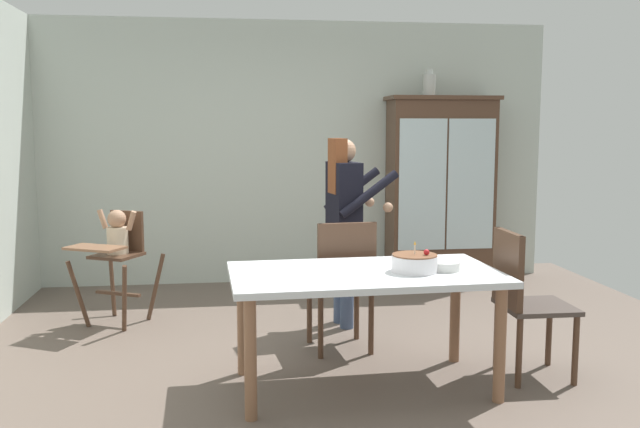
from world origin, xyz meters
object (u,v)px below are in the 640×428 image
object	(u,v)px
adult_person	(345,208)
dining_table	(365,285)
china_cabinet	(440,190)
birthday_cake	(415,263)
ceramic_vase	(429,84)
high_chair_with_toddler	(117,246)
dining_chair_right_end	(522,293)
dining_chair_far_side	(343,277)
serving_bowl	(445,266)

from	to	relation	value
adult_person	dining_table	size ratio (longest dim) A/B	0.91
china_cabinet	birthday_cake	size ratio (longest dim) A/B	6.90
ceramic_vase	dining_table	size ratio (longest dim) A/B	0.16
china_cabinet	birthday_cake	world-z (taller)	china_cabinet
ceramic_vase	adult_person	bearing A→B (deg)	-127.25
high_chair_with_toddler	dining_chair_right_end	xyz separation A→B (m)	(2.78, -1.61, -0.10)
birthday_cake	dining_chair_far_side	xyz separation A→B (m)	(-0.32, 0.73, -0.24)
high_chair_with_toddler	adult_person	world-z (taller)	adult_person
ceramic_vase	high_chair_with_toddler	xyz separation A→B (m)	(-2.96, -1.17, -1.40)
china_cabinet	dining_chair_far_side	xyz separation A→B (m)	(-1.39, -2.16, -0.42)
china_cabinet	adult_person	size ratio (longest dim) A/B	1.26
high_chair_with_toddler	dining_table	bearing A→B (deg)	-16.24
ceramic_vase	dining_table	world-z (taller)	ceramic_vase
china_cabinet	birthday_cake	bearing A→B (deg)	-110.35
dining_chair_far_side	dining_chair_right_end	world-z (taller)	same
ceramic_vase	birthday_cake	size ratio (longest dim) A/B	0.96
high_chair_with_toddler	dining_chair_far_side	xyz separation A→B (m)	(1.72, -0.99, -0.10)
adult_person	serving_bowl	xyz separation A→B (m)	(0.39, -1.40, -0.20)
serving_bowl	dining_chair_right_end	world-z (taller)	dining_chair_right_end
china_cabinet	high_chair_with_toddler	bearing A→B (deg)	-159.38
adult_person	serving_bowl	distance (m)	1.47
high_chair_with_toddler	dining_chair_far_side	distance (m)	1.98
adult_person	serving_bowl	size ratio (longest dim) A/B	8.50
high_chair_with_toddler	dining_table	world-z (taller)	high_chair_with_toddler
adult_person	dining_table	bearing A→B (deg)	166.35
dining_table	birthday_cake	size ratio (longest dim) A/B	5.99
birthday_cake	serving_bowl	size ratio (longest dim) A/B	1.56
dining_table	birthday_cake	distance (m)	0.34
adult_person	high_chair_with_toddler	bearing A→B (deg)	71.55
birthday_cake	serving_bowl	bearing A→B (deg)	3.07
china_cabinet	serving_bowl	distance (m)	3.01
birthday_cake	adult_person	bearing A→B (deg)	97.76
adult_person	dining_chair_far_side	xyz separation A→B (m)	(-0.13, -0.69, -0.41)
high_chair_with_toddler	dining_chair_right_end	distance (m)	3.21
ceramic_vase	dining_table	xyz separation A→B (m)	(-1.23, -2.83, -1.40)
birthday_cake	high_chair_with_toddler	bearing A→B (deg)	139.94
dining_table	serving_bowl	xyz separation A→B (m)	(0.50, -0.05, 0.12)
serving_bowl	dining_chair_right_end	distance (m)	0.59
dining_table	serving_bowl	bearing A→B (deg)	-5.24
adult_person	dining_chair_right_end	bearing A→B (deg)	-153.71
ceramic_vase	high_chair_with_toddler	size ratio (longest dim) A/B	0.28
ceramic_vase	birthday_cake	world-z (taller)	ceramic_vase
china_cabinet	ceramic_vase	world-z (taller)	ceramic_vase
serving_bowl	dining_chair_right_end	size ratio (longest dim) A/B	0.19
dining_chair_right_end	china_cabinet	bearing A→B (deg)	-5.99
serving_bowl	dining_chair_right_end	xyz separation A→B (m)	(0.54, 0.09, -0.21)
ceramic_vase	dining_chair_right_end	xyz separation A→B (m)	(-0.19, -2.78, -1.50)
dining_table	birthday_cake	bearing A→B (deg)	-10.63
dining_table	birthday_cake	world-z (taller)	birthday_cake
ceramic_vase	adult_person	distance (m)	2.14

